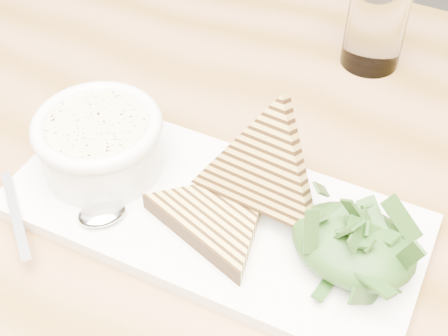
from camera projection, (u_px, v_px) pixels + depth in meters
The scene contains 13 objects.
table_top at pixel (332, 219), 0.60m from camera, with size 1.15×0.77×0.04m, color #986844.
table_leg_bl at pixel (137, 124), 1.25m from camera, with size 0.06×0.06×0.71m, color #986844.
platter at pixel (213, 214), 0.56m from camera, with size 0.38×0.17×0.01m, color white.
soup_bowl at pixel (101, 149), 0.58m from camera, with size 0.11×0.11×0.04m, color white.
soup at pixel (97, 127), 0.56m from camera, with size 0.10×0.10×0.01m, color beige.
bowl_rim at pixel (97, 125), 0.56m from camera, with size 0.12×0.12×0.01m, color white.
sandwich_flat at pixel (218, 216), 0.54m from camera, with size 0.14×0.14×0.02m, color tan, non-canonical shape.
sandwich_lean at pixel (263, 170), 0.53m from camera, with size 0.14×0.14×0.08m, color tan, non-canonical shape.
salad_base at pixel (353, 245), 0.51m from camera, with size 0.10×0.08×0.04m, color black.
arugula_pile at pixel (355, 240), 0.50m from camera, with size 0.11×0.10×0.05m, color #386525, non-canonical shape.
spoon_bowl at pixel (102, 213), 0.55m from camera, with size 0.03×0.04×0.01m, color silver.
spoon_handle at pixel (15, 214), 0.55m from camera, with size 0.11×0.01×0.00m, color silver.
glass_near at pixel (376, 24), 0.70m from camera, with size 0.07×0.07×0.10m, color white.
Camera 1 is at (0.33, -0.22, 1.19)m, focal length 50.00 mm.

